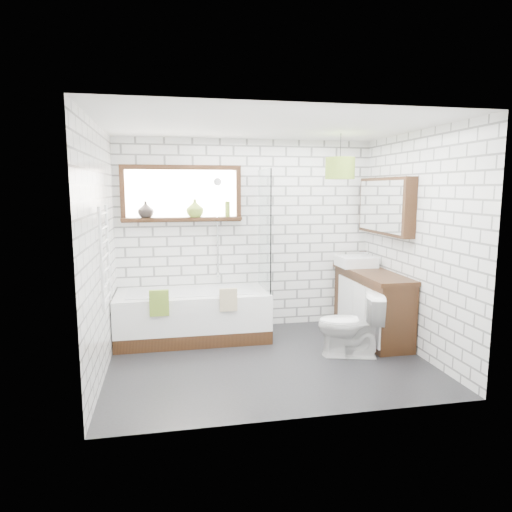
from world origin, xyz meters
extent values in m
cube|color=black|center=(0.00, 0.00, -0.01)|extent=(3.40, 2.60, 0.01)
cube|color=white|center=(0.00, 0.00, 2.50)|extent=(3.40, 2.60, 0.01)
cube|color=white|center=(0.00, 1.30, 1.25)|extent=(3.40, 0.01, 2.50)
cube|color=white|center=(0.00, -1.30, 1.25)|extent=(3.40, 0.01, 2.50)
cube|color=white|center=(-1.70, 0.00, 1.25)|extent=(0.01, 2.60, 2.50)
cube|color=white|center=(1.70, 0.00, 1.25)|extent=(0.01, 2.60, 2.50)
cube|color=black|center=(-0.85, 1.26, 1.80)|extent=(1.52, 0.16, 0.68)
cube|color=white|center=(-1.66, 0.00, 1.20)|extent=(0.06, 0.52, 1.00)
cube|color=black|center=(1.62, 0.60, 1.65)|extent=(0.16, 1.20, 0.70)
cylinder|color=silver|center=(-0.40, 1.26, 1.35)|extent=(0.02, 0.02, 1.30)
cube|color=white|center=(-0.76, 0.89, 0.30)|extent=(1.86, 0.82, 0.60)
cube|color=white|center=(0.15, 0.89, 1.35)|extent=(0.02, 0.72, 1.50)
cube|color=olive|center=(-1.16, 0.48, 0.58)|extent=(0.22, 0.06, 0.30)
cube|color=tan|center=(-0.37, 0.48, 0.58)|extent=(0.20, 0.05, 0.27)
cube|color=black|center=(1.46, 0.56, 0.42)|extent=(0.47, 1.47, 0.84)
cube|color=white|center=(1.40, 0.93, 0.91)|extent=(0.47, 0.41, 0.14)
cylinder|color=silver|center=(1.56, 0.93, 0.96)|extent=(0.03, 0.03, 0.14)
imported|color=white|center=(0.93, -0.04, 0.36)|extent=(0.58, 0.79, 0.72)
imported|color=olive|center=(-0.69, 1.23, 1.60)|extent=(0.27, 0.27, 0.23)
imported|color=black|center=(-1.30, 1.23, 1.58)|extent=(0.25, 0.25, 0.21)
cylinder|color=olive|center=(-0.27, 1.23, 1.58)|extent=(0.08, 0.08, 0.20)
cylinder|color=olive|center=(0.96, 0.46, 2.10)|extent=(0.34, 0.34, 0.25)
camera|label=1|loc=(-1.05, -4.67, 1.87)|focal=32.00mm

